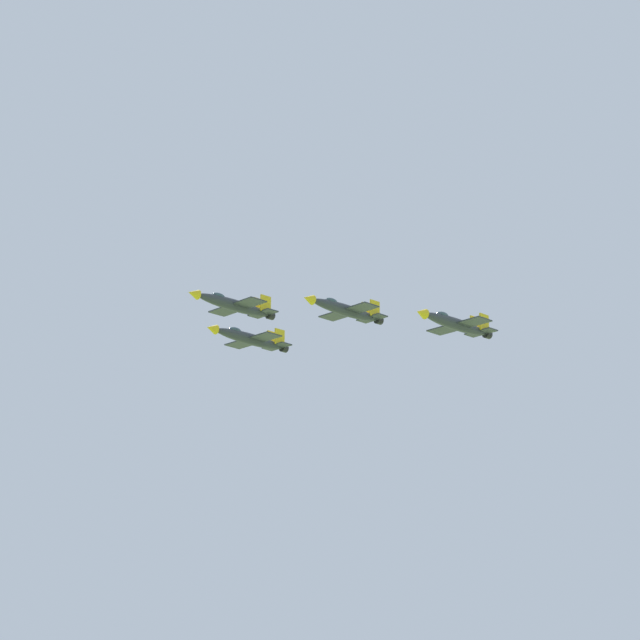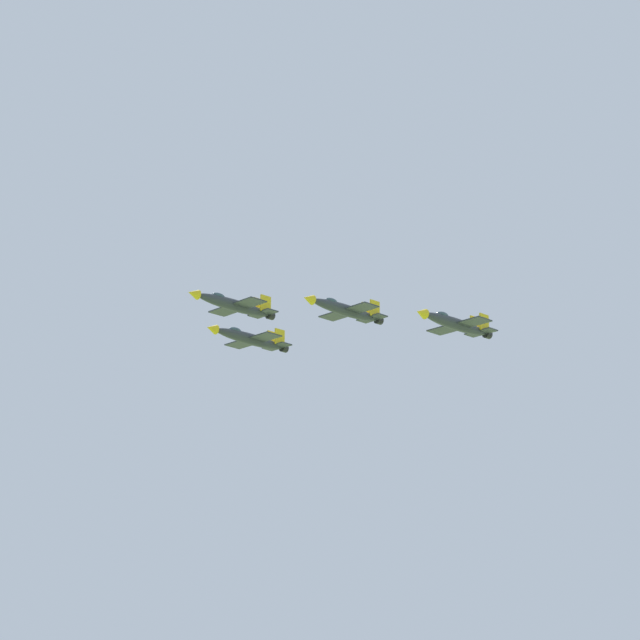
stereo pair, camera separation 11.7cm
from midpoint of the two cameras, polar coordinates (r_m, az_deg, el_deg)
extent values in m
ellipsoid|color=#2D3338|center=(190.62, -3.96, 0.68)|extent=(14.21, 3.19, 1.81)
cone|color=gold|center=(185.94, -5.80, 1.20)|extent=(1.96, 1.71, 1.54)
ellipsoid|color=#334751|center=(188.96, -4.67, 1.08)|extent=(2.54, 1.59, 1.06)
cube|color=#2D3338|center=(191.02, -3.80, 0.60)|extent=(4.20, 10.34, 0.18)
cube|color=gold|center=(187.77, -2.90, 0.93)|extent=(2.96, 0.99, 0.22)
cube|color=gold|center=(194.35, -4.66, 0.32)|extent=(2.96, 0.99, 0.22)
cube|color=#2D3338|center=(194.29, -2.63, 0.30)|extent=(2.68, 5.03, 0.18)
cube|color=gold|center=(193.87, -2.50, 0.74)|extent=(2.03, 0.44, 2.62)
cube|color=gold|center=(195.16, -2.86, 0.62)|extent=(2.03, 0.44, 2.62)
cylinder|color=black|center=(195.25, -2.29, 0.20)|extent=(1.13, 1.36, 1.27)
ellipsoid|color=#2D3338|center=(191.28, 1.14, 0.45)|extent=(14.14, 3.17, 1.80)
cone|color=gold|center=(186.09, -0.56, 0.97)|extent=(1.95, 1.70, 1.53)
ellipsoid|color=#334751|center=(189.42, 0.48, 0.85)|extent=(2.53, 1.58, 1.05)
cube|color=#2D3338|center=(191.72, 1.29, 0.38)|extent=(4.17, 10.29, 0.18)
cube|color=gold|center=(188.76, 2.26, 0.70)|extent=(2.94, 0.98, 0.22)
cube|color=gold|center=(194.77, 0.35, 0.10)|extent=(2.94, 0.98, 0.22)
cube|color=#2D3338|center=(195.31, 2.36, 0.08)|extent=(2.67, 5.00, 0.18)
cube|color=gold|center=(194.92, 2.49, 0.52)|extent=(2.02, 0.44, 2.60)
cube|color=gold|center=(196.10, 2.11, 0.40)|extent=(2.02, 0.44, 2.60)
cylinder|color=black|center=(196.37, 2.67, -0.01)|extent=(1.12, 1.35, 1.26)
ellipsoid|color=#2D3338|center=(206.57, -3.24, -0.86)|extent=(14.86, 3.04, 1.90)
cone|color=gold|center=(201.42, -4.97, -0.38)|extent=(2.02, 1.76, 1.61)
ellipsoid|color=#334751|center=(204.72, -3.91, -0.49)|extent=(2.63, 1.62, 1.11)
cube|color=#2D3338|center=(207.02, -3.08, -0.93)|extent=(4.18, 10.77, 0.19)
cube|color=gold|center=(203.68, -2.19, -0.65)|extent=(3.08, 0.97, 0.23)
cube|color=gold|center=(210.43, -3.95, -1.18)|extent=(3.08, 0.97, 0.23)
cube|color=#2D3338|center=(210.59, -1.99, -1.21)|extent=(2.71, 5.22, 0.19)
cube|color=gold|center=(210.13, -1.86, -0.78)|extent=(2.12, 0.42, 2.74)
cube|color=gold|center=(211.45, -2.22, -0.89)|extent=(2.12, 0.42, 2.74)
cylinder|color=black|center=(211.65, -1.67, -1.30)|extent=(1.15, 1.41, 1.33)
ellipsoid|color=#2D3338|center=(192.99, 6.18, -0.19)|extent=(14.65, 3.20, 1.87)
cone|color=gold|center=(187.06, 4.59, 0.33)|extent=(2.01, 1.75, 1.59)
ellipsoid|color=#334751|center=(190.84, 5.56, 0.21)|extent=(2.61, 1.63, 1.09)
cube|color=#2D3338|center=(193.50, 6.32, -0.27)|extent=(4.27, 10.65, 0.19)
cube|color=gold|center=(190.74, 7.40, 0.05)|extent=(3.05, 1.00, 0.22)
cube|color=gold|center=(196.35, 5.26, -0.54)|extent=(3.05, 1.00, 0.22)
cube|color=#2D3338|center=(197.56, 7.31, -0.56)|extent=(2.73, 5.17, 0.19)
cube|color=gold|center=(197.19, 7.45, -0.11)|extent=(2.09, 0.44, 2.70)
cube|color=gold|center=(198.29, 7.03, -0.23)|extent=(2.09, 0.44, 2.70)
cylinder|color=black|center=(198.75, 7.59, -0.66)|extent=(1.15, 1.40, 1.31)
camera|label=1|loc=(0.06, -90.02, 0.01)|focal=70.45mm
camera|label=2|loc=(0.06, 89.98, -0.01)|focal=70.45mm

